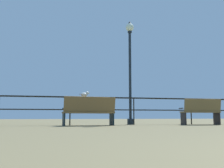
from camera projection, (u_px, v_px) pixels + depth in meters
pier_railing at (134, 104)px, 9.82m from camera, size 23.76×0.05×1.02m
bench_near_left at (89, 110)px, 8.77m from camera, size 1.79×0.80×0.96m
bench_near_right at (201, 111)px, 9.71m from camera, size 1.45×0.78×0.95m
lamppost_center at (130, 61)px, 10.20m from camera, size 0.32×0.32×4.08m
seagull_on_rail at (85, 94)px, 9.45m from camera, size 0.40×0.23×0.19m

